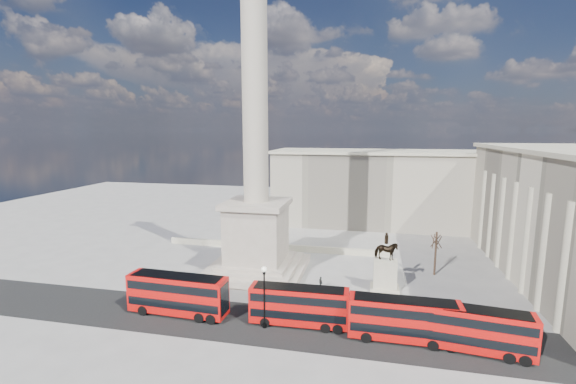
# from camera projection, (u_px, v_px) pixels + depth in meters

# --- Properties ---
(ground) EXTENTS (180.00, 180.00, 0.00)m
(ground) POSITION_uv_depth(u_px,v_px,m) (247.00, 285.00, 52.94)
(ground) COLOR #9C9993
(ground) RESTS_ON ground
(asphalt_road) EXTENTS (120.00, 9.00, 0.01)m
(asphalt_road) POSITION_uv_depth(u_px,v_px,m) (262.00, 324.00, 42.25)
(asphalt_road) COLOR black
(asphalt_road) RESTS_ON ground
(nelsons_column) EXTENTS (14.00, 14.00, 49.85)m
(nelsons_column) POSITION_uv_depth(u_px,v_px,m) (256.00, 187.00, 55.72)
(nelsons_column) COLOR #B2A594
(nelsons_column) RESTS_ON ground
(balustrade_wall) EXTENTS (40.00, 0.60, 1.10)m
(balustrade_wall) POSITION_uv_depth(u_px,v_px,m) (275.00, 247.00, 68.30)
(balustrade_wall) COLOR #BFB89E
(balustrade_wall) RESTS_ON ground
(building_northeast) EXTENTS (51.00, 17.00, 16.60)m
(building_northeast) POSITION_uv_depth(u_px,v_px,m) (387.00, 188.00, 86.09)
(building_northeast) COLOR beige
(building_northeast) RESTS_ON ground
(red_bus_a) EXTENTS (11.70, 3.12, 4.71)m
(red_bus_a) POSITION_uv_depth(u_px,v_px,m) (178.00, 294.00, 44.00)
(red_bus_a) COLOR red
(red_bus_a) RESTS_ON ground
(red_bus_b) EXTENTS (10.74, 2.77, 4.33)m
(red_bus_b) POSITION_uv_depth(u_px,v_px,m) (300.00, 305.00, 41.62)
(red_bus_b) COLOR red
(red_bus_b) RESTS_ON ground
(red_bus_c) EXTENTS (10.89, 2.64, 4.41)m
(red_bus_c) POSITION_uv_depth(u_px,v_px,m) (404.00, 319.00, 38.45)
(red_bus_c) COLOR red
(red_bus_c) RESTS_ON ground
(red_bus_d) EXTENTS (10.87, 3.66, 4.32)m
(red_bus_d) POSITION_uv_depth(u_px,v_px,m) (474.00, 329.00, 36.65)
(red_bus_d) COLOR red
(red_bus_d) RESTS_ON ground
(victorian_lamp) EXTENTS (0.59, 0.59, 6.87)m
(victorian_lamp) POSITION_uv_depth(u_px,v_px,m) (264.00, 292.00, 40.80)
(victorian_lamp) COLOR black
(victorian_lamp) RESTS_ON ground
(equestrian_statue) EXTENTS (3.73, 2.80, 7.84)m
(equestrian_statue) POSITION_uv_depth(u_px,v_px,m) (385.00, 270.00, 50.85)
(equestrian_statue) COLOR #BFB89E
(equestrian_statue) RESTS_ON ground
(bare_tree_mid) EXTENTS (1.80, 1.80, 6.81)m
(bare_tree_mid) POSITION_uv_depth(u_px,v_px,m) (436.00, 239.00, 55.71)
(bare_tree_mid) COLOR #332319
(bare_tree_mid) RESTS_ON ground
(bare_tree_far) EXTENTS (1.73, 1.73, 7.06)m
(bare_tree_far) POSITION_uv_depth(u_px,v_px,m) (528.00, 232.00, 58.92)
(bare_tree_far) COLOR #332319
(bare_tree_far) RESTS_ON ground
(pedestrian_walking) EXTENTS (0.67, 0.55, 1.58)m
(pedestrian_walking) POSITION_uv_depth(u_px,v_px,m) (377.00, 305.00, 45.12)
(pedestrian_walking) COLOR black
(pedestrian_walking) RESTS_ON ground
(pedestrian_standing) EXTENTS (1.08, 1.00, 1.77)m
(pedestrian_standing) POSITION_uv_depth(u_px,v_px,m) (494.00, 317.00, 41.82)
(pedestrian_standing) COLOR black
(pedestrian_standing) RESTS_ON ground
(pedestrian_crossing) EXTENTS (0.84, 1.01, 1.62)m
(pedestrian_crossing) POSITION_uv_depth(u_px,v_px,m) (321.00, 282.00, 51.64)
(pedestrian_crossing) COLOR black
(pedestrian_crossing) RESTS_ON ground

